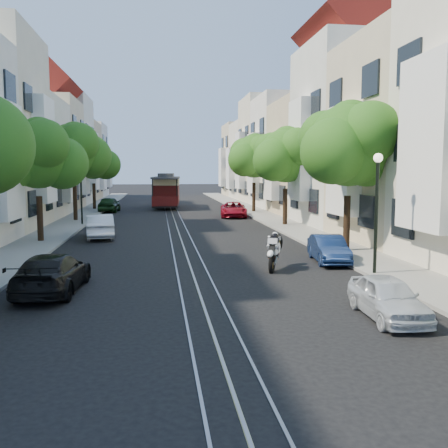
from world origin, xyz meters
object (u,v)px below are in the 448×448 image
object	(u,v)px
tree_e_b	(350,147)
tree_w_b	(39,156)
tree_w_c	(74,151)
tree_w_d	(94,161)
lamp_west	(81,183)
parked_car_e_far	(233,210)
parked_car_w_far	(109,204)
sportbike_rider	(274,249)
parked_car_e_mid	(329,249)
parked_car_w_near	(52,273)
parked_car_e_near	(388,297)
tree_e_c	(287,157)
cable_car	(167,189)
lamp_east	(377,195)
tree_e_d	(255,157)
parked_car_w_mid	(100,226)

from	to	relation	value
tree_e_b	tree_w_b	world-z (taller)	tree_e_b
tree_w_c	tree_e_b	bearing A→B (deg)	-48.01
tree_w_c	tree_w_d	world-z (taller)	tree_w_c
lamp_west	parked_car_e_far	world-z (taller)	lamp_west
parked_car_e_far	parked_car_w_far	bearing A→B (deg)	154.20
tree_w_c	sportbike_rider	xyz separation A→B (m)	(10.21, -19.38, -4.28)
parked_car_e_mid	parked_car_w_near	distance (m)	10.69
sportbike_rider	tree_w_c	bearing A→B (deg)	138.99
tree_e_b	parked_car_e_mid	world-z (taller)	tree_e_b
parked_car_e_near	parked_car_w_near	xyz separation A→B (m)	(-8.87, 3.83, 0.07)
tree_e_c	lamp_west	bearing A→B (deg)	171.51
tree_e_b	cable_car	size ratio (longest dim) A/B	0.81
sportbike_rider	parked_car_w_far	size ratio (longest dim) A/B	0.48
tree_w_b	tree_w_c	distance (m)	11.02
tree_w_b	lamp_east	distance (m)	16.81
lamp_east	parked_car_e_far	world-z (taller)	lamp_east
parked_car_e_far	parked_car_w_far	xyz separation A→B (m)	(-10.32, 6.48, 0.08)
tree_w_b	parked_car_e_mid	bearing A→B (deg)	-29.43
lamp_east	parked_car_w_far	size ratio (longest dim) A/B	1.04
tree_e_d	tree_w_b	xyz separation A→B (m)	(-14.40, -17.00, -0.47)
lamp_east	parked_car_w_mid	xyz separation A→B (m)	(-10.70, 11.46, -2.18)
tree_e_d	parked_car_e_near	world-z (taller)	tree_e_d
parked_car_e_near	parked_car_w_near	bearing A→B (deg)	159.36
tree_e_d	lamp_west	bearing A→B (deg)	-146.50
parked_car_e_near	parked_car_e_far	distance (m)	27.65
sportbike_rider	parked_car_w_far	xyz separation A→B (m)	(-8.64, 27.71, -0.10)
lamp_east	tree_w_b	bearing A→B (deg)	143.42
tree_w_c	lamp_west	distance (m)	3.81
cable_car	parked_car_e_near	xyz separation A→B (m)	(4.83, -38.36, -1.33)
tree_e_b	tree_w_b	distance (m)	15.25
cable_car	parked_car_w_near	size ratio (longest dim) A/B	2.00
parked_car_e_near	parked_car_e_mid	size ratio (longest dim) A/B	0.94
sportbike_rider	cable_car	world-z (taller)	cable_car
lamp_west	parked_car_w_far	size ratio (longest dim) A/B	1.04
lamp_east	parked_car_e_far	distance (m)	23.00
tree_e_d	tree_w_c	xyz separation A→B (m)	(-14.40, -6.00, 0.20)
lamp_east	lamp_west	world-z (taller)	same
parked_car_e_mid	parked_car_e_far	world-z (taller)	parked_car_e_far
tree_w_d	parked_car_w_far	world-z (taller)	tree_w_d
tree_w_b	parked_car_w_near	world-z (taller)	tree_w_b
parked_car_w_near	parked_car_w_mid	world-z (taller)	parked_car_w_mid
parked_car_e_mid	lamp_west	bearing A→B (deg)	134.36
parked_car_e_mid	parked_car_w_mid	size ratio (longest dim) A/B	0.82
tree_w_b	lamp_west	world-z (taller)	tree_w_b
parked_car_w_far	parked_car_w_mid	bearing A→B (deg)	97.35
lamp_east	parked_car_e_mid	distance (m)	3.68
tree_w_b	tree_w_d	world-z (taller)	tree_w_d
tree_e_b	tree_w_b	size ratio (longest dim) A/B	1.07
tree_w_d	tree_w_b	bearing A→B (deg)	-90.00
parked_car_w_mid	tree_e_c	bearing A→B (deg)	-166.79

